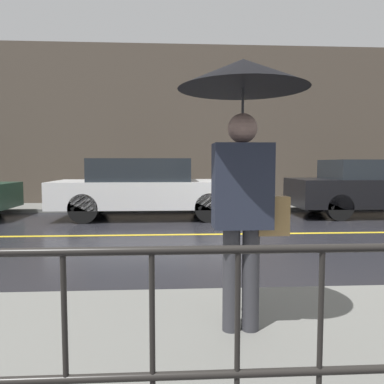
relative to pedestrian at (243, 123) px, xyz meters
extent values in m
plane|color=black|center=(1.66, 4.49, -1.72)|extent=(80.00, 80.00, 0.00)
cube|color=slate|center=(1.66, 8.86, -1.67)|extent=(28.00, 1.73, 0.10)
cube|color=gold|center=(1.66, 4.49, -1.72)|extent=(25.20, 0.12, 0.01)
cube|color=#4C4238|center=(1.66, 9.87, 0.94)|extent=(28.00, 0.30, 5.32)
cylinder|color=black|center=(-0.98, -1.35, -1.14)|extent=(0.02, 0.02, 0.96)
cylinder|color=black|center=(-0.63, -1.35, -1.14)|extent=(0.02, 0.02, 0.96)
cylinder|color=black|center=(-0.28, -1.35, -1.14)|extent=(0.02, 0.02, 0.96)
cylinder|color=black|center=(0.07, -1.35, -1.14)|extent=(0.02, 0.02, 0.96)
cylinder|color=#333338|center=(-0.08, 0.00, -1.21)|extent=(0.14, 0.14, 0.82)
cylinder|color=#333338|center=(0.07, 0.00, -1.21)|extent=(0.14, 0.14, 0.82)
cube|color=#232838|center=(-0.01, 0.00, -0.48)|extent=(0.44, 0.27, 0.65)
sphere|color=gray|center=(-0.01, 0.00, -0.04)|extent=(0.23, 0.23, 0.23)
cylinder|color=#262628|center=(-0.01, 0.00, -0.11)|extent=(0.02, 0.02, 0.73)
cone|color=black|center=(-0.01, 0.00, 0.36)|extent=(0.99, 0.99, 0.22)
cube|color=#9E7A47|center=(0.24, 0.00, -0.71)|extent=(0.24, 0.12, 0.30)
cube|color=silver|center=(-1.12, 6.86, -1.09)|extent=(4.80, 1.86, 0.67)
cube|color=#1E2328|center=(-1.31, 6.86, -0.47)|extent=(2.49, 1.71, 0.57)
cylinder|color=black|center=(0.37, 7.68, -1.37)|extent=(0.70, 0.22, 0.70)
cylinder|color=black|center=(0.37, 6.04, -1.37)|extent=(0.70, 0.22, 0.70)
cylinder|color=black|center=(-2.60, 7.68, -1.37)|extent=(0.70, 0.22, 0.70)
cylinder|color=black|center=(-2.60, 6.04, -1.37)|extent=(0.70, 0.22, 0.70)
cube|color=black|center=(5.07, 6.86, -1.08)|extent=(4.75, 1.76, 0.72)
cube|color=#1E2328|center=(4.88, 6.86, -0.47)|extent=(2.47, 1.62, 0.51)
cylinder|color=black|center=(3.60, 7.63, -1.39)|extent=(0.66, 0.22, 0.66)
cylinder|color=black|center=(3.60, 6.09, -1.39)|extent=(0.66, 0.22, 0.66)
camera|label=1|loc=(-0.56, -2.84, -0.30)|focal=35.00mm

